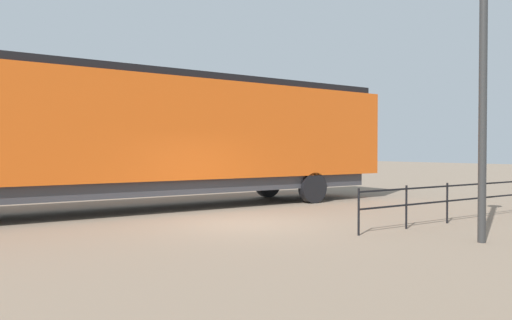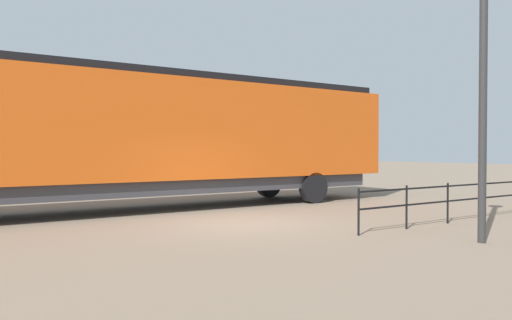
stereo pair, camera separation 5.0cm
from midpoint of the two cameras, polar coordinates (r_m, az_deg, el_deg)
name	(u,v)px [view 2 (the right image)]	position (r m, az deg, el deg)	size (l,w,h in m)	color
ground_plane	(243,223)	(12.82, -1.36, -7.36)	(120.00, 120.00, 0.00)	#84705B
locomotive	(161,134)	(16.11, -10.86, 3.01)	(3.08, 17.85, 4.34)	#D15114
lamp_post	(484,21)	(11.35, 25.02, 14.37)	(0.48, 0.48, 6.76)	#2D2D2D
platform_fence	(483,194)	(15.02, 24.96, -3.61)	(0.05, 9.76, 1.05)	black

